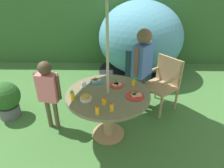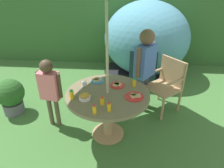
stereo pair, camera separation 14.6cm
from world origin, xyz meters
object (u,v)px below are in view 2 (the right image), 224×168
child_in_pink_shirt (50,86)px  plate_far_right (97,80)px  plate_mid_left (117,85)px  juice_bottle_mid_right (94,110)px  child_in_blue_shirt (145,61)px  cup_near (84,84)px  juice_bottle_center_front (72,95)px  juice_bottle_near_left (102,101)px  potted_plant (11,95)px  garden_table (108,102)px  juice_bottle_near_right (134,83)px  wooden_chair (166,82)px  plate_center_back (134,96)px  snack_bowl (85,97)px  dome_tent (146,39)px  juice_bottle_far_left (109,107)px

child_in_pink_shirt → plate_far_right: 0.69m
plate_mid_left → juice_bottle_mid_right: 0.70m
child_in_blue_shirt → plate_mid_left: child_in_blue_shirt is taller
cup_near → plate_far_right: bearing=43.1°
child_in_blue_shirt → juice_bottle_center_front: bearing=-10.9°
juice_bottle_near_left → plate_mid_left: bearing=71.9°
potted_plant → juice_bottle_center_front: 1.44m
potted_plant → juice_bottle_near_left: 1.82m
child_in_pink_shirt → juice_bottle_mid_right: 0.98m
potted_plant → juice_bottle_mid_right: juice_bottle_mid_right is taller
potted_plant → plate_mid_left: (1.79, -0.21, 0.39)m
juice_bottle_mid_right → cup_near: size_ratio=1.59×
garden_table → child_in_blue_shirt: bearing=54.3°
potted_plant → juice_bottle_near_right: juice_bottle_near_right is taller
child_in_pink_shirt → juice_bottle_mid_right: bearing=-28.8°
potted_plant → child_in_blue_shirt: child_in_blue_shirt is taller
garden_table → cup_near: bearing=154.0°
juice_bottle_center_front → wooden_chair: bearing=34.9°
child_in_blue_shirt → child_in_pink_shirt: size_ratio=1.27×
cup_near → juice_bottle_center_front: bearing=-104.2°
plate_center_back → juice_bottle_center_front: bearing=-172.8°
plate_mid_left → cup_near: size_ratio=2.95×
plate_mid_left → juice_bottle_mid_right: bearing=-108.4°
garden_table → child_in_pink_shirt: child_in_pink_shirt is taller
wooden_chair → juice_bottle_near_right: bearing=-85.6°
juice_bottle_near_right → snack_bowl: bearing=-148.2°
child_in_pink_shirt → plate_center_back: 1.24m
child_in_blue_shirt → juice_bottle_near_right: size_ratio=11.76×
cup_near → juice_bottle_mid_right: bearing=-68.7°
plate_center_back → plate_mid_left: size_ratio=1.17×
plate_far_right → cup_near: size_ratio=2.76×
potted_plant → plate_mid_left: plate_mid_left is taller
dome_tent → juice_bottle_center_front: 2.69m
juice_bottle_near_left → garden_table: bearing=81.9°
child_in_blue_shirt → plate_mid_left: bearing=-2.2°
potted_plant → plate_far_right: plate_far_right is taller
child_in_blue_shirt → plate_center_back: bearing=23.3°
juice_bottle_mid_right → plate_center_back: bearing=39.9°
juice_bottle_near_left → juice_bottle_near_right: (0.39, 0.48, 0.01)m
juice_bottle_near_right → child_in_pink_shirt: bearing=-177.4°
child_in_blue_shirt → plate_mid_left: 0.70m
juice_bottle_center_front → juice_bottle_near_right: bearing=26.3°
child_in_blue_shirt → plate_mid_left: (-0.42, -0.54, -0.16)m
plate_center_back → garden_table: bearing=168.0°
potted_plant → cup_near: cup_near is taller
juice_bottle_mid_right → juice_bottle_near_right: bearing=55.8°
plate_mid_left → juice_bottle_mid_right: size_ratio=1.86×
wooden_chair → plate_mid_left: (-0.81, -0.56, 0.22)m
juice_bottle_mid_right → juice_bottle_far_left: bearing=20.9°
child_in_pink_shirt → plate_center_back: bearing=-0.4°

